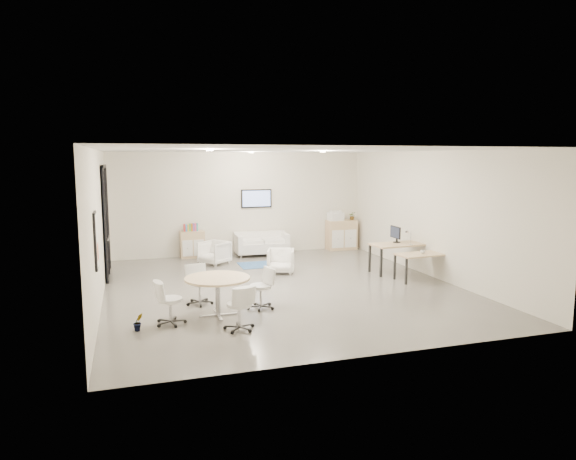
{
  "coord_description": "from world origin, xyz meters",
  "views": [
    {
      "loc": [
        -3.4,
        -11.31,
        3.02
      ],
      "look_at": [
        0.28,
        0.4,
        1.3
      ],
      "focal_mm": 32.0,
      "sensor_mm": 36.0,
      "label": 1
    }
  ],
  "objects_px": {
    "round_table": "(217,281)",
    "armchair_right": "(281,260)",
    "desk_rear": "(400,246)",
    "desk_front": "(422,256)",
    "sideboard_left": "(192,244)",
    "armchair_left": "(214,251)",
    "sideboard_right": "(341,235)",
    "loveseat": "(261,244)"
  },
  "relations": [
    {
      "from": "round_table",
      "to": "armchair_right",
      "type": "bearing_deg",
      "value": 55.38
    },
    {
      "from": "desk_rear",
      "to": "desk_front",
      "type": "height_order",
      "value": "desk_rear"
    },
    {
      "from": "sideboard_left",
      "to": "desk_rear",
      "type": "distance_m",
      "value": 6.23
    },
    {
      "from": "desk_rear",
      "to": "desk_front",
      "type": "bearing_deg",
      "value": -87.57
    },
    {
      "from": "armchair_left",
      "to": "round_table",
      "type": "xyz_separation_m",
      "value": [
        -0.74,
        -4.9,
        0.31
      ]
    },
    {
      "from": "sideboard_right",
      "to": "desk_rear",
      "type": "bearing_deg",
      "value": -88.96
    },
    {
      "from": "armchair_left",
      "to": "desk_front",
      "type": "height_order",
      "value": "armchair_left"
    },
    {
      "from": "armchair_right",
      "to": "loveseat",
      "type": "bearing_deg",
      "value": 106.91
    },
    {
      "from": "armchair_right",
      "to": "desk_rear",
      "type": "height_order",
      "value": "desk_rear"
    },
    {
      "from": "round_table",
      "to": "sideboard_left",
      "type": "bearing_deg",
      "value": 87.57
    },
    {
      "from": "sideboard_right",
      "to": "desk_front",
      "type": "bearing_deg",
      "value": -87.77
    },
    {
      "from": "armchair_left",
      "to": "desk_rear",
      "type": "distance_m",
      "value": 5.2
    },
    {
      "from": "sideboard_left",
      "to": "sideboard_right",
      "type": "xyz_separation_m",
      "value": [
        4.91,
        -0.05,
        0.08
      ]
    },
    {
      "from": "armchair_left",
      "to": "round_table",
      "type": "height_order",
      "value": "round_table"
    },
    {
      "from": "sideboard_left",
      "to": "desk_front",
      "type": "xyz_separation_m",
      "value": [
        5.09,
        -4.67,
        0.2
      ]
    },
    {
      "from": "armchair_right",
      "to": "sideboard_right",
      "type": "bearing_deg",
      "value": 63.54
    },
    {
      "from": "sideboard_left",
      "to": "desk_front",
      "type": "height_order",
      "value": "sideboard_left"
    },
    {
      "from": "armchair_right",
      "to": "round_table",
      "type": "bearing_deg",
      "value": -104.47
    },
    {
      "from": "loveseat",
      "to": "sideboard_left",
      "type": "bearing_deg",
      "value": 176.5
    },
    {
      "from": "desk_rear",
      "to": "armchair_left",
      "type": "bearing_deg",
      "value": 145.62
    },
    {
      "from": "sideboard_right",
      "to": "armchair_right",
      "type": "xyz_separation_m",
      "value": [
        -2.94,
        -2.78,
        -0.14
      ]
    },
    {
      "from": "sideboard_right",
      "to": "desk_rear",
      "type": "distance_m",
      "value": 3.7
    },
    {
      "from": "desk_front",
      "to": "sideboard_right",
      "type": "bearing_deg",
      "value": 87.2
    },
    {
      "from": "loveseat",
      "to": "armchair_left",
      "type": "distance_m",
      "value": 1.9
    },
    {
      "from": "sideboard_right",
      "to": "loveseat",
      "type": "height_order",
      "value": "sideboard_right"
    },
    {
      "from": "loveseat",
      "to": "round_table",
      "type": "height_order",
      "value": "round_table"
    },
    {
      "from": "sideboard_right",
      "to": "armchair_right",
      "type": "height_order",
      "value": "sideboard_right"
    },
    {
      "from": "sideboard_left",
      "to": "sideboard_right",
      "type": "bearing_deg",
      "value": -0.55
    },
    {
      "from": "loveseat",
      "to": "round_table",
      "type": "bearing_deg",
      "value": -110.26
    },
    {
      "from": "armchair_right",
      "to": "round_table",
      "type": "distance_m",
      "value": 3.94
    },
    {
      "from": "armchair_left",
      "to": "round_table",
      "type": "relative_size",
      "value": 0.58
    },
    {
      "from": "armchair_right",
      "to": "desk_front",
      "type": "distance_m",
      "value": 3.63
    },
    {
      "from": "sideboard_right",
      "to": "loveseat",
      "type": "distance_m",
      "value": 2.8
    },
    {
      "from": "desk_front",
      "to": "loveseat",
      "type": "bearing_deg",
      "value": 118.57
    },
    {
      "from": "sideboard_right",
      "to": "desk_front",
      "type": "relative_size",
      "value": 0.73
    },
    {
      "from": "loveseat",
      "to": "armchair_left",
      "type": "height_order",
      "value": "armchair_left"
    },
    {
      "from": "armchair_right",
      "to": "sideboard_left",
      "type": "bearing_deg",
      "value": 145.08
    },
    {
      "from": "armchair_left",
      "to": "desk_front",
      "type": "distance_m",
      "value": 5.8
    },
    {
      "from": "sideboard_left",
      "to": "armchair_left",
      "type": "distance_m",
      "value": 1.25
    },
    {
      "from": "sideboard_left",
      "to": "desk_front",
      "type": "distance_m",
      "value": 6.91
    },
    {
      "from": "desk_rear",
      "to": "round_table",
      "type": "height_order",
      "value": "desk_rear"
    },
    {
      "from": "armchair_right",
      "to": "desk_rear",
      "type": "distance_m",
      "value": 3.16
    }
  ]
}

